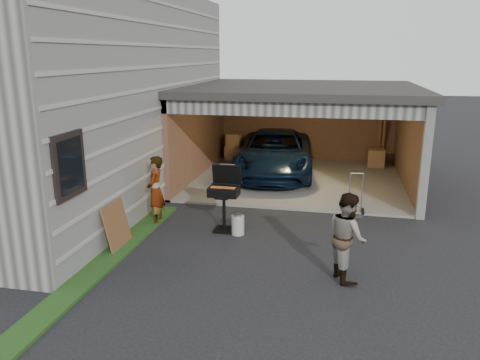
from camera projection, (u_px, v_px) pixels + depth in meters
The scene contains 11 objects.
ground at pixel (225, 268), 8.57m from camera, with size 80.00×80.00×0.00m, color black.
house at pixel (47, 93), 12.83m from camera, with size 7.00×11.00×5.50m, color #474744.
groundcover_strip at pixel (85, 279), 8.07m from camera, with size 0.50×8.00×0.06m, color #193814.
garage at pixel (301, 119), 14.35m from camera, with size 6.80×6.30×2.90m.
minivan at pixel (275, 155), 14.92m from camera, with size 2.29×4.96×1.38m, color black.
woman at pixel (156, 191), 10.61m from camera, with size 0.58×0.38×1.59m, color silver.
man at pixel (347, 236), 8.00m from camera, with size 0.75×0.59×1.55m, color #47291C.
bbq_grill at pixel (224, 193), 10.19m from camera, with size 0.65×0.57×1.44m.
propane_tank at pixel (238, 225), 10.13m from camera, with size 0.28×0.28×0.42m, color #B6B7B2.
plywood_panel at pixel (117, 226), 9.34m from camera, with size 0.04×0.85×0.95m, color brown.
hand_truck at pixel (355, 207), 11.32m from camera, with size 0.46×0.36×1.07m.
Camera 1 is at (1.89, -7.63, 3.79)m, focal length 35.00 mm.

